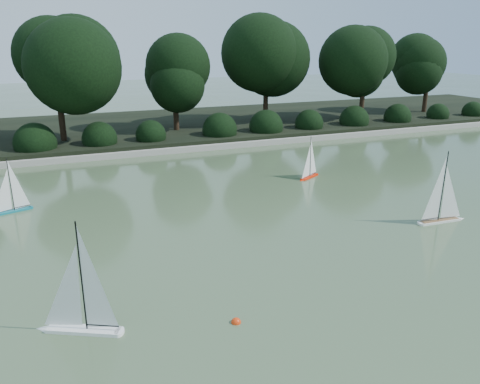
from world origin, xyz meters
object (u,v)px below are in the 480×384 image
(sailboat_white_b, at_px, (444,210))
(sailboat_orange, at_px, (308,171))
(sailboat_white_a, at_px, (75,314))
(sailboat_teal, at_px, (8,204))
(race_buoy, at_px, (236,322))

(sailboat_white_b, height_order, sailboat_orange, sailboat_white_b)
(sailboat_white_a, xyz_separation_m, sailboat_white_b, (7.09, 1.16, -0.01))
(sailboat_white_a, height_order, sailboat_white_b, sailboat_white_a)
(sailboat_white_a, bearing_deg, sailboat_teal, 101.66)
(sailboat_white_a, xyz_separation_m, race_buoy, (1.92, -0.58, -0.25))
(sailboat_white_a, height_order, sailboat_orange, sailboat_white_a)
(sailboat_orange, bearing_deg, race_buoy, -127.65)
(sailboat_teal, bearing_deg, race_buoy, -62.16)
(sailboat_orange, xyz_separation_m, sailboat_teal, (-7.19, 0.08, 0.01))
(sailboat_white_a, distance_m, race_buoy, 2.02)
(sailboat_white_a, bearing_deg, race_buoy, -16.75)
(sailboat_white_a, height_order, race_buoy, sailboat_white_a)
(sailboat_white_b, bearing_deg, sailboat_white_a, -170.74)
(sailboat_white_a, relative_size, sailboat_teal, 1.26)
(sailboat_orange, bearing_deg, sailboat_white_a, -141.35)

